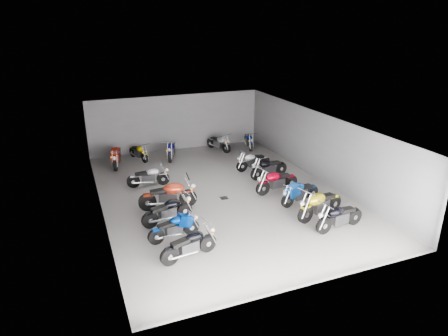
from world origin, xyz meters
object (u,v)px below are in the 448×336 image
Objects in this scene: motorcycle_left_c at (168,211)px; motorcycle_back_e at (219,143)px; motorcycle_left_f at (149,177)px; motorcycle_back_b at (139,152)px; motorcycle_back_c at (171,150)px; drain_grate at (224,198)px; motorcycle_right_d at (277,181)px; motorcycle_right_b at (320,204)px; motorcycle_back_f at (249,141)px; motorcycle_right_a at (339,217)px; motorcycle_back_a at (117,156)px; motorcycle_right_e at (269,168)px; motorcycle_left_a at (190,245)px; motorcycle_right_f at (253,161)px; motorcycle_right_c at (300,192)px; motorcycle_left_d at (169,195)px; motorcycle_left_b at (175,227)px.

motorcycle_back_e is at bearing 135.15° from motorcycle_left_c.
motorcycle_back_b is (0.24, 3.85, -0.02)m from motorcycle_left_f.
motorcycle_back_c is at bearing 152.73° from motorcycle_left_c.
drain_grate is 0.15× the size of motorcycle_right_d.
motorcycle_right_b is 9.60m from motorcycle_back_c.
motorcycle_back_f is (1.60, 6.36, -0.05)m from motorcycle_right_d.
motorcycle_right_a is (5.65, -2.78, 0.01)m from motorcycle_left_c.
motorcycle_right_a is 11.87m from motorcycle_back_a.
motorcycle_left_a is at bearing 124.50° from motorcycle_right_e.
motorcycle_right_f is (0.26, 2.95, -0.05)m from motorcycle_right_d.
motorcycle_back_b is (-5.21, 7.99, -0.04)m from motorcycle_right_c.
motorcycle_left_d is 1.17× the size of motorcycle_back_c.
motorcycle_back_f is at bearing 158.57° from motorcycle_back_b.
motorcycle_right_b is 2.77m from motorcycle_right_d.
motorcycle_left_f reaches higher than motorcycle_left_b.
motorcycle_back_e is at bearing -5.30° from motorcycle_right_d.
motorcycle_right_a is 3.83m from motorcycle_right_d.
motorcycle_left_f is 5.70m from motorcycle_right_e.
motorcycle_right_f is at bearing 77.85° from motorcycle_back_e.
motorcycle_right_b reaches higher than motorcycle_back_a.
motorcycle_right_d reaches higher than motorcycle_left_b.
motorcycle_back_e is (2.18, 6.31, 0.47)m from drain_grate.
motorcycle_back_b reaches higher than drain_grate.
motorcycle_right_e is 1.06× the size of motorcycle_right_f.
motorcycle_right_b is (5.21, -2.91, -0.01)m from motorcycle_left_d.
motorcycle_left_d is at bearing 96.99° from motorcycle_right_e.
motorcycle_right_b is 1.20× the size of motorcycle_back_e.
motorcycle_left_b is at bearing 64.49° from motorcycle_back_f.
motorcycle_left_b reaches higher than motorcycle_back_b.
motorcycle_right_d is at bearing 69.08° from motorcycle_left_f.
motorcycle_right_e is 0.93× the size of motorcycle_back_a.
motorcycle_right_f is at bearing 125.85° from motorcycle_left_d.
motorcycle_left_c is at bearing 6.72° from motorcycle_left_f.
motorcycle_right_a is at bearing 170.86° from motorcycle_right_b.
motorcycle_right_c is at bearing 80.52° from motorcycle_left_d.
motorcycle_right_a is 10.22m from motorcycle_back_f.
drain_grate is at bearing 76.80° from motorcycle_right_d.
motorcycle_left_d reaches higher than motorcycle_back_c.
motorcycle_back_c reaches higher than motorcycle_left_a.
motorcycle_left_c is 1.05× the size of motorcycle_left_f.
motorcycle_right_d is 2.96m from motorcycle_right_f.
motorcycle_back_f is at bearing 153.85° from motorcycle_back_e.
motorcycle_back_c is (-3.50, 7.56, 0.02)m from motorcycle_right_c.
motorcycle_back_a is (-1.28, 5.89, -0.02)m from motorcycle_left_d.
motorcycle_left_d is 5.40m from motorcycle_right_c.
motorcycle_right_d is at bearing 112.91° from motorcycle_left_a.
motorcycle_right_d is at bearing 88.74° from motorcycle_back_f.
motorcycle_left_a reaches higher than motorcycle_back_e.
motorcycle_right_c is at bearing 91.52° from motorcycle_left_b.
motorcycle_left_f is 3.94m from motorcycle_back_c.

